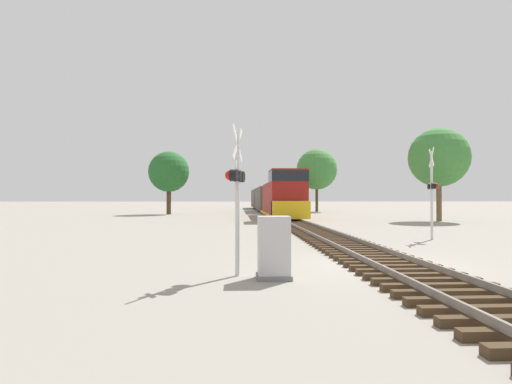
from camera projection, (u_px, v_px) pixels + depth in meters
The scene contains 9 objects.
ground_plane at pixel (384, 265), 12.01m from camera, with size 400.00×400.00×0.00m, color gray.
rail_track_bed at pixel (384, 261), 12.01m from camera, with size 2.60×160.00×0.31m.
freight_train at pixel (268, 199), 55.84m from camera, with size 3.12×49.84×4.47m.
crossing_signal_near at pixel (236, 183), 10.41m from camera, with size 0.53×1.01×3.91m.
crossing_signal_far at pixel (432, 188), 19.32m from camera, with size 0.51×1.01×4.46m.
relay_cabinet at pixel (274, 248), 9.98m from camera, with size 0.87×0.70×1.57m.
tree_far_right at pixel (439, 158), 34.59m from camera, with size 5.09×5.09×8.08m.
tree_mid_background at pixel (169, 172), 48.79m from camera, with size 4.95×4.95×7.69m.
tree_deep_background at pixel (317, 170), 57.84m from camera, with size 5.86×5.86×9.07m.
Camera 1 is at (-4.44, -11.84, 2.03)m, focal length 28.00 mm.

